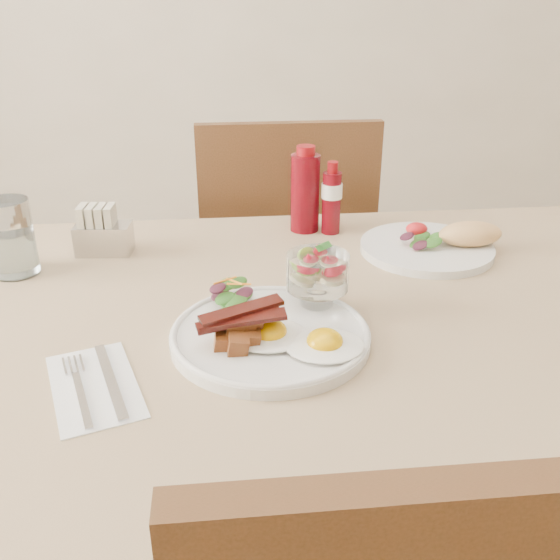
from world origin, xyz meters
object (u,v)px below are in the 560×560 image
(ketchup_bottle, at_px, (305,192))
(sugar_caddy, at_px, (102,233))
(fruit_cup, at_px, (318,272))
(main_plate, at_px, (270,336))
(second_plate, at_px, (437,244))
(water_glass, at_px, (12,242))
(table, at_px, (328,360))
(hot_sauce_bottle, at_px, (332,199))
(chair_far, at_px, (284,268))

(ketchup_bottle, height_order, sugar_caddy, ketchup_bottle)
(fruit_cup, bearing_deg, main_plate, -135.23)
(fruit_cup, relative_size, sugar_caddy, 0.90)
(fruit_cup, height_order, second_plate, fruit_cup)
(second_plate, bearing_deg, main_plate, -139.34)
(second_plate, relative_size, sugar_caddy, 2.55)
(fruit_cup, relative_size, water_glass, 0.72)
(table, height_order, ketchup_bottle, ketchup_bottle)
(main_plate, height_order, second_plate, second_plate)
(second_plate, relative_size, ketchup_bottle, 1.55)
(ketchup_bottle, height_order, hot_sauce_bottle, ketchup_bottle)
(hot_sauce_bottle, bearing_deg, ketchup_bottle, 157.52)
(fruit_cup, bearing_deg, ketchup_bottle, 85.08)
(table, relative_size, hot_sauce_bottle, 9.18)
(main_plate, bearing_deg, hot_sauce_bottle, 68.92)
(chair_far, height_order, main_plate, chair_far)
(fruit_cup, height_order, sugar_caddy, fruit_cup)
(hot_sauce_bottle, height_order, sugar_caddy, hot_sauce_bottle)
(table, xyz_separation_m, water_glass, (-0.52, 0.19, 0.15))
(ketchup_bottle, distance_m, water_glass, 0.55)
(sugar_caddy, bearing_deg, water_glass, -145.18)
(fruit_cup, distance_m, second_plate, 0.34)
(second_plate, bearing_deg, table, -138.42)
(hot_sauce_bottle, relative_size, water_glass, 1.10)
(chair_far, height_order, sugar_caddy, chair_far)
(fruit_cup, height_order, ketchup_bottle, ketchup_bottle)
(water_glass, bearing_deg, fruit_cup, -21.61)
(main_plate, relative_size, ketchup_bottle, 1.63)
(hot_sauce_bottle, bearing_deg, fruit_cup, -103.57)
(table, distance_m, hot_sauce_bottle, 0.37)
(table, height_order, fruit_cup, fruit_cup)
(main_plate, distance_m, water_glass, 0.50)
(chair_far, bearing_deg, second_plate, -62.20)
(water_glass, bearing_deg, second_plate, 1.32)
(main_plate, relative_size, hot_sauce_bottle, 1.93)
(ketchup_bottle, bearing_deg, table, -91.41)
(hot_sauce_bottle, distance_m, sugar_caddy, 0.44)
(main_plate, distance_m, sugar_caddy, 0.45)
(water_glass, bearing_deg, sugar_caddy, 29.38)
(table, height_order, main_plate, main_plate)
(fruit_cup, bearing_deg, second_plate, 39.32)
(second_plate, distance_m, ketchup_bottle, 0.28)
(chair_far, bearing_deg, ketchup_bottle, -88.41)
(fruit_cup, relative_size, hot_sauce_bottle, 0.65)
(table, bearing_deg, sugar_caddy, 144.51)
(chair_far, distance_m, sugar_caddy, 0.61)
(fruit_cup, distance_m, water_glass, 0.53)
(main_plate, height_order, ketchup_bottle, ketchup_bottle)
(chair_far, xyz_separation_m, hot_sauce_bottle, (0.06, -0.33, 0.30))
(main_plate, height_order, sugar_caddy, sugar_caddy)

